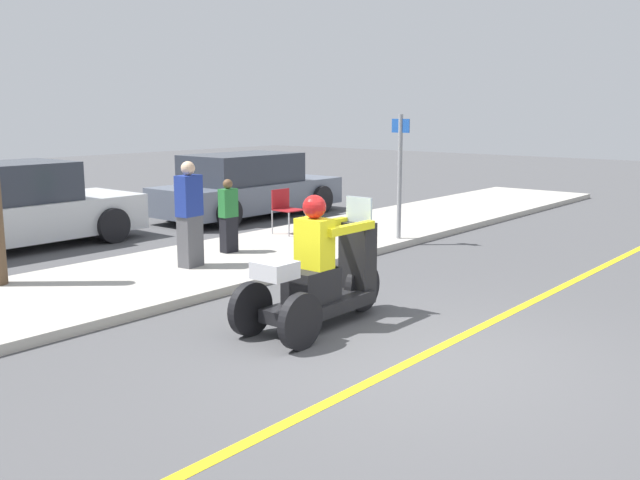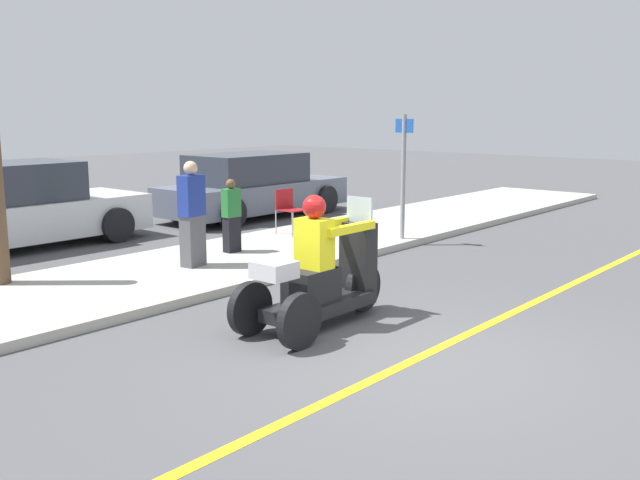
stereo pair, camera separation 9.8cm
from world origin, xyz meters
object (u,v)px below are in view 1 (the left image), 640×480
object	(u,v)px
parked_car_lot_far	(247,187)
street_sign	(400,172)
motorcycle_trike	(321,279)
spectator_with_child	(228,217)
folding_chair_curbside	(285,206)
parked_car_lot_right	(4,209)
spectator_end_of_line	(190,216)

from	to	relation	value
parked_car_lot_far	street_sign	size ratio (longest dim) A/B	2.08
motorcycle_trike	spectator_with_child	bearing A→B (deg)	62.07
spectator_with_child	folding_chair_curbside	size ratio (longest dim) A/B	1.45
parked_car_lot_right	folding_chair_curbside	bearing A→B (deg)	-38.79
parked_car_lot_far	parked_car_lot_right	xyz separation A→B (m)	(-5.38, 0.49, 0.03)
parked_car_lot_right	street_sign	bearing A→B (deg)	-46.65
street_sign	spectator_with_child	bearing A→B (deg)	153.15
spectator_end_of_line	street_sign	world-z (taller)	street_sign
motorcycle_trike	street_sign	distance (m)	5.12
motorcycle_trike	street_sign	xyz separation A→B (m)	(4.63, 2.03, 0.78)
parked_car_lot_right	street_sign	size ratio (longest dim) A/B	2.10
spectator_end_of_line	parked_car_lot_far	bearing A→B (deg)	37.06
motorcycle_trike	parked_car_lot_far	size ratio (longest dim) A/B	0.46
folding_chair_curbside	parked_car_lot_right	world-z (taller)	parked_car_lot_right
parked_car_lot_far	street_sign	distance (m)	4.60
motorcycle_trike	spectator_end_of_line	size ratio (longest dim) A/B	1.37
motorcycle_trike	parked_car_lot_right	world-z (taller)	parked_car_lot_right
parked_car_lot_right	motorcycle_trike	bearing A→B (deg)	-89.27
spectator_end_of_line	parked_car_lot_right	distance (m)	4.03
motorcycle_trike	parked_car_lot_right	xyz separation A→B (m)	(-0.09, 7.03, 0.17)
street_sign	parked_car_lot_right	bearing A→B (deg)	133.35
folding_chair_curbside	parked_car_lot_far	bearing A→B (deg)	58.83
motorcycle_trike	street_sign	bearing A→B (deg)	23.61
folding_chair_curbside	street_sign	distance (m)	2.24
folding_chair_curbside	spectator_end_of_line	bearing A→B (deg)	-163.89
spectator_with_child	street_sign	world-z (taller)	street_sign
motorcycle_trike	spectator_end_of_line	bearing A→B (deg)	76.74
parked_car_lot_far	street_sign	world-z (taller)	street_sign
motorcycle_trike	spectator_end_of_line	xyz separation A→B (m)	(0.73, 3.09, 0.33)
motorcycle_trike	parked_car_lot_right	distance (m)	7.03
parked_car_lot_right	street_sign	xyz separation A→B (m)	(4.72, -5.00, 0.61)
parked_car_lot_right	parked_car_lot_far	bearing A→B (deg)	-5.22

